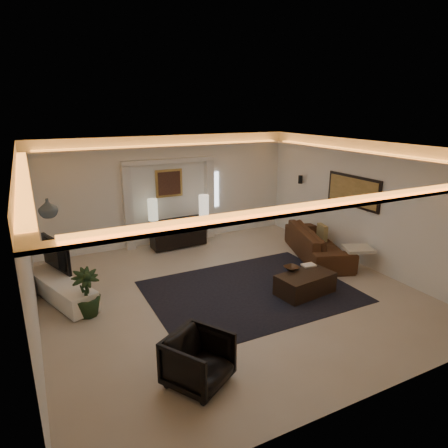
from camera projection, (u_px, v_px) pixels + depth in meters
name	position (u px, v px, depth m)	size (l,w,h in m)	color
floor	(229.00, 292.00, 7.96)	(7.00, 7.00, 0.00)	#BAAD9A
ceiling	(229.00, 147.00, 7.12)	(7.00, 7.00, 0.00)	white
wall_back	(169.00, 190.00, 10.53)	(7.00, 7.00, 0.00)	white
wall_front	(367.00, 300.00, 4.55)	(7.00, 7.00, 0.00)	white
wall_left	(28.00, 253.00, 6.03)	(7.00, 7.00, 0.00)	white
wall_right	(363.00, 204.00, 9.05)	(7.00, 7.00, 0.00)	white
cove_soffit	(229.00, 163.00, 7.21)	(7.00, 7.00, 0.04)	silver
daylight_slit	(214.00, 190.00, 11.13)	(0.25, 0.03, 1.00)	white
area_rug	(250.00, 291.00, 7.96)	(4.00, 3.00, 0.01)	black
pilaster_left	(128.00, 208.00, 10.05)	(0.22, 0.20, 2.20)	silver
pilaster_right	(209.00, 199.00, 11.05)	(0.22, 0.20, 2.20)	silver
alcove_header	(169.00, 161.00, 10.22)	(2.52, 0.20, 0.12)	silver
painting_frame	(169.00, 183.00, 10.45)	(0.74, 0.04, 0.74)	tan
painting_canvas	(169.00, 183.00, 10.43)	(0.62, 0.02, 0.62)	#4C2D1E
art_panel_frame	(353.00, 191.00, 9.22)	(0.04, 1.64, 0.74)	black
art_panel_gold	(352.00, 191.00, 9.21)	(0.02, 1.50, 0.62)	tan
wall_sconce	(300.00, 179.00, 10.82)	(0.12, 0.12, 0.22)	black
wall_niche	(28.00, 218.00, 7.20)	(0.10, 0.55, 0.04)	silver
console	(178.00, 233.00, 10.39)	(1.45, 0.45, 0.73)	black
lamp_left	(153.00, 208.00, 10.13)	(0.25, 0.25, 0.57)	beige
lamp_right	(204.00, 205.00, 10.46)	(0.27, 0.27, 0.60)	#FFE9C8
media_ledge	(60.00, 289.00, 7.57)	(0.52, 2.07, 0.39)	white
tv	(50.00, 254.00, 7.84)	(0.15, 1.14, 0.66)	black
figurine	(52.00, 252.00, 8.32)	(0.16, 0.16, 0.43)	black
ginger_jar	(48.00, 208.00, 7.08)	(0.34, 0.34, 0.35)	#3D495D
plant	(86.00, 293.00, 6.94)	(0.49, 0.49, 0.87)	black
sofa	(318.00, 243.00, 9.70)	(0.97, 2.49, 0.73)	#532F1E
throw_blanket	(358.00, 249.00, 8.77)	(0.62, 0.50, 0.07)	#F5E1BC
throw_pillow	(322.00, 232.00, 9.93)	(0.12, 0.40, 0.40)	#9A8750
coffee_table	(305.00, 284.00, 7.82)	(1.15, 0.63, 0.43)	black
bowl	(291.00, 268.00, 7.97)	(0.30, 0.30, 0.07)	#382516
magazine	(309.00, 266.00, 8.17)	(0.28, 0.20, 0.03)	#F4E0C7
armchair	(198.00, 360.00, 5.22)	(0.77, 0.79, 0.72)	black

